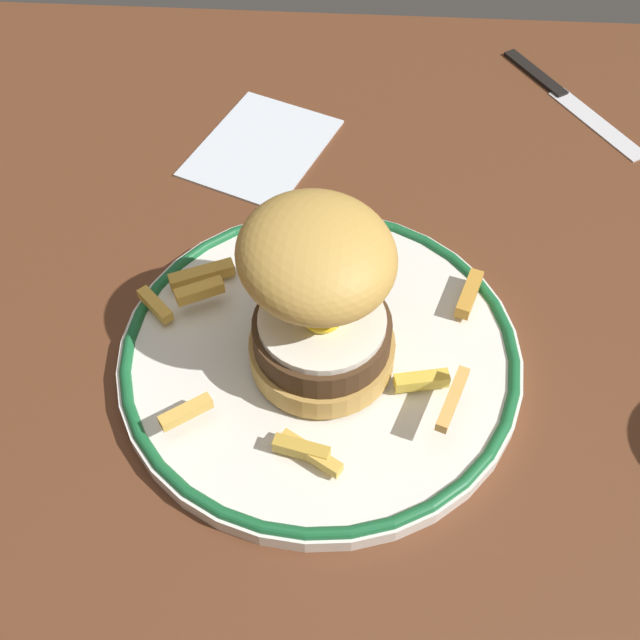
% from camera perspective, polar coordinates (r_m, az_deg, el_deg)
% --- Properties ---
extents(ground_plane, '(1.35, 0.94, 0.04)m').
position_cam_1_polar(ground_plane, '(0.55, 0.99, -7.00)').
color(ground_plane, brown).
extents(dinner_plate, '(0.27, 0.27, 0.02)m').
position_cam_1_polar(dinner_plate, '(0.54, 0.00, -2.49)').
color(dinner_plate, white).
rests_on(dinner_plate, ground_plane).
extents(burger, '(0.14, 0.14, 0.12)m').
position_cam_1_polar(burger, '(0.49, -0.05, 1.89)').
color(burger, '#C49446').
rests_on(burger, dinner_plate).
extents(fries_pile, '(0.24, 0.17, 0.02)m').
position_cam_1_polar(fries_pile, '(0.52, -1.20, -2.01)').
color(fries_pile, gold).
rests_on(fries_pile, dinner_plate).
extents(knife, '(0.11, 0.16, 0.01)m').
position_cam_1_polar(knife, '(0.79, 16.72, 15.28)').
color(knife, black).
rests_on(knife, ground_plane).
extents(napkin, '(0.14, 0.15, 0.00)m').
position_cam_1_polar(napkin, '(0.70, -4.19, 12.20)').
color(napkin, silver).
rests_on(napkin, ground_plane).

